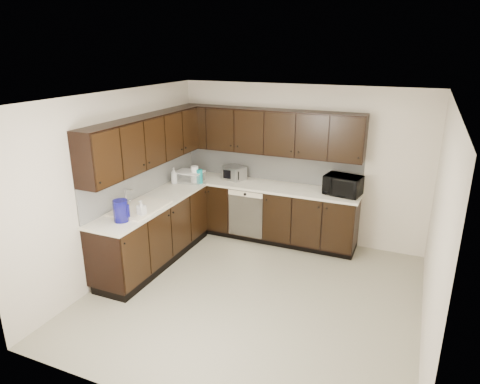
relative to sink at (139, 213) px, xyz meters
name	(u,v)px	position (x,y,z in m)	size (l,w,h in m)	color
floor	(253,295)	(1.68, 0.01, -0.88)	(4.00, 4.00, 0.00)	#AAA58D
ceiling	(256,98)	(1.68, 0.01, 1.62)	(4.00, 4.00, 0.00)	white
wall_back	(300,164)	(1.68, 2.01, 0.37)	(4.00, 0.02, 2.50)	beige
wall_left	(118,184)	(-0.32, 0.01, 0.37)	(0.02, 4.00, 2.50)	beige
wall_right	(437,231)	(3.68, 0.01, 0.37)	(0.02, 4.00, 2.50)	beige
wall_front	(162,286)	(1.68, -1.99, 0.37)	(4.00, 0.02, 2.50)	beige
lower_cabinets	(220,223)	(0.67, 1.12, -0.47)	(3.00, 2.80, 0.90)	black
countertop	(219,192)	(0.67, 1.12, 0.04)	(3.03, 2.83, 0.04)	white
backsplash	(213,171)	(0.46, 1.33, 0.30)	(3.00, 2.80, 0.48)	#B2B2AE
upper_cabinets	(216,136)	(0.58, 1.22, 0.89)	(3.00, 2.80, 0.70)	black
dishwasher	(245,211)	(0.98, 1.42, -0.33)	(0.58, 0.04, 0.78)	#F3E4C6
sink	(139,213)	(0.00, 0.00, 0.00)	(0.54, 0.82, 0.42)	#F3E4C6
microwave	(343,185)	(2.43, 1.70, 0.20)	(0.53, 0.36, 0.29)	black
soap_bottle_a	(141,208)	(0.18, -0.18, 0.16)	(0.09, 0.10, 0.21)	gray
soap_bottle_b	(174,176)	(-0.16, 1.17, 0.19)	(0.10, 0.10, 0.27)	gray
toaster_oven	(234,173)	(0.63, 1.78, 0.17)	(0.35, 0.26, 0.22)	#B2B2B4
storage_bin	(189,177)	(0.01, 1.36, 0.14)	(0.42, 0.31, 0.17)	silver
blue_pitcher	(121,211)	(0.06, -0.44, 0.20)	(0.19, 0.19, 0.28)	#100E88
teal_tumbler	(200,176)	(0.20, 1.36, 0.17)	(0.10, 0.10, 0.22)	#0E909A
paper_towel_roll	(195,174)	(0.11, 1.36, 0.19)	(0.12, 0.12, 0.27)	white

